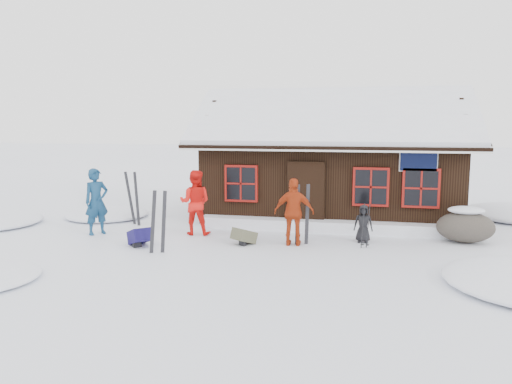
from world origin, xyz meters
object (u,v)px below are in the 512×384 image
skier_teal (97,202)px  skier_crouched (363,224)px  ski_poles (365,227)px  backpack_blue (140,239)px  ski_pair_left (158,223)px  skier_orange_left (195,202)px  boulder (465,226)px  backpack_olive (244,239)px  skier_orange_right (294,212)px

skier_teal → skier_crouched: (7.52, 0.62, -0.44)m
ski_poles → backpack_blue: bearing=-169.7°
skier_teal → ski_pair_left: 3.04m
ski_pair_left → skier_teal: bearing=137.8°
skier_orange_left → skier_crouched: skier_orange_left is taller
ski_pair_left → ski_poles: size_ratio=1.36×
skier_teal → ski_poles: skier_teal is taller
skier_teal → skier_orange_left: (2.78, 0.59, -0.02)m
skier_teal → skier_orange_left: bearing=-40.4°
skier_crouched → boulder: 2.76m
skier_orange_left → boulder: skier_orange_left is taller
skier_crouched → backpack_blue: skier_crouched is taller
skier_teal → ski_pair_left: size_ratio=1.18×
skier_crouched → backpack_olive: size_ratio=1.80×
skier_orange_left → skier_orange_right: (2.97, -0.70, -0.04)m
skier_orange_left → skier_orange_right: size_ratio=1.05×
ski_pair_left → ski_poles: 5.25m
skier_teal → backpack_blue: skier_teal is taller
skier_orange_left → backpack_olive: 2.03m
boulder → ski_poles: (-2.64, -1.20, 0.11)m
skier_orange_left → skier_crouched: size_ratio=1.81×
skier_orange_left → skier_orange_right: skier_orange_left is taller
boulder → backpack_blue: boulder is taller
skier_teal → skier_crouched: size_ratio=1.86×
skier_orange_left → ski_pair_left: size_ratio=1.16×
skier_crouched → boulder: size_ratio=0.68×
skier_teal → backpack_blue: size_ratio=3.03×
skier_orange_left → backpack_blue: size_ratio=2.96×
boulder → backpack_blue: 8.71m
skier_teal → backpack_olive: 4.52m
backpack_olive → skier_teal: bearing=-150.0°
skier_orange_left → skier_crouched: bearing=174.2°
skier_orange_right → ski_poles: skier_orange_right is taller
boulder → ski_pair_left: bearing=-159.7°
skier_orange_right → boulder: (4.47, 1.34, -0.44)m
backpack_olive → skier_orange_right: bearing=41.5°
skier_orange_right → backpack_blue: skier_orange_right is taller
skier_orange_right → ski_poles: bearing=-179.6°
backpack_olive → ski_poles: bearing=39.4°
ski_poles → backpack_blue: ski_poles is taller
skier_crouched → skier_orange_right: bearing=-158.3°
ski_pair_left → backpack_blue: bearing=133.6°
skier_orange_right → backpack_olive: 1.51m
skier_orange_right → backpack_olive: (-1.31, -0.18, -0.73)m
skier_orange_right → boulder: 4.69m
skier_teal → skier_orange_left: 2.84m
boulder → ski_pair_left: 8.14m
ski_pair_left → backpack_olive: (1.85, 1.30, -0.60)m
skier_orange_right → boulder: size_ratio=1.17×
skier_orange_right → backpack_blue: 4.11m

